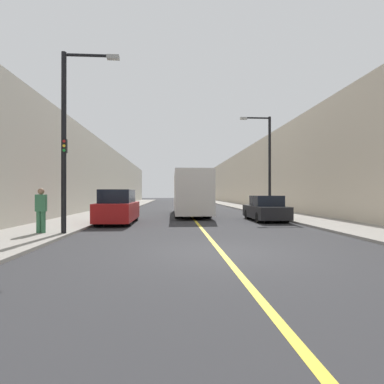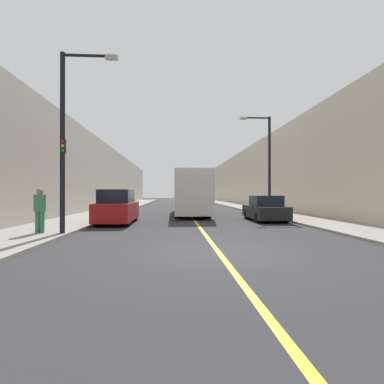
{
  "view_description": "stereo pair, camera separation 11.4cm",
  "coord_description": "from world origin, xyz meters",
  "px_view_note": "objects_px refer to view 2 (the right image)",
  "views": [
    {
      "loc": [
        -1.42,
        -8.59,
        1.72
      ],
      "look_at": [
        0.36,
        18.44,
        1.83
      ],
      "focal_mm": 28.0,
      "sensor_mm": 36.0,
      "label": 1
    },
    {
      "loc": [
        -1.31,
        -8.6,
        1.72
      ],
      "look_at": [
        0.36,
        18.44,
        1.83
      ],
      "focal_mm": 28.0,
      "sensor_mm": 36.0,
      "label": 2
    }
  ],
  "objects_px": {
    "bus": "(190,193)",
    "street_lamp_left": "(67,130)",
    "traffic_light": "(63,182)",
    "pedestrian": "(40,210)",
    "parked_suv_left": "(117,208)",
    "car_right_near": "(265,210)",
    "street_lamp_right": "(267,159)"
  },
  "relations": [
    {
      "from": "parked_suv_left",
      "to": "street_lamp_left",
      "type": "height_order",
      "value": "street_lamp_left"
    },
    {
      "from": "car_right_near",
      "to": "traffic_light",
      "type": "distance_m",
      "value": 11.8
    },
    {
      "from": "bus",
      "to": "parked_suv_left",
      "type": "distance_m",
      "value": 8.15
    },
    {
      "from": "traffic_light",
      "to": "bus",
      "type": "bearing_deg",
      "value": 63.67
    },
    {
      "from": "street_lamp_left",
      "to": "street_lamp_right",
      "type": "xyz_separation_m",
      "value": [
        11.27,
        9.41,
        -0.02
      ]
    },
    {
      "from": "parked_suv_left",
      "to": "street_lamp_left",
      "type": "relative_size",
      "value": 0.65
    },
    {
      "from": "car_right_near",
      "to": "street_lamp_right",
      "type": "bearing_deg",
      "value": 70.71
    },
    {
      "from": "bus",
      "to": "pedestrian",
      "type": "xyz_separation_m",
      "value": [
        -6.73,
        -11.38,
        -0.71
      ]
    },
    {
      "from": "bus",
      "to": "street_lamp_left",
      "type": "bearing_deg",
      "value": -116.29
    },
    {
      "from": "bus",
      "to": "traffic_light",
      "type": "distance_m",
      "value": 12.92
    },
    {
      "from": "street_lamp_right",
      "to": "bus",
      "type": "bearing_deg",
      "value": 160.48
    },
    {
      "from": "traffic_light",
      "to": "parked_suv_left",
      "type": "bearing_deg",
      "value": 75.61
    },
    {
      "from": "car_right_near",
      "to": "street_lamp_left",
      "type": "height_order",
      "value": "street_lamp_left"
    },
    {
      "from": "car_right_near",
      "to": "street_lamp_left",
      "type": "bearing_deg",
      "value": -149.99
    },
    {
      "from": "street_lamp_right",
      "to": "car_right_near",
      "type": "bearing_deg",
      "value": -109.29
    },
    {
      "from": "traffic_light",
      "to": "pedestrian",
      "type": "distance_m",
      "value": 1.53
    },
    {
      "from": "bus",
      "to": "parked_suv_left",
      "type": "bearing_deg",
      "value": -123.65
    },
    {
      "from": "traffic_light",
      "to": "pedestrian",
      "type": "xyz_separation_m",
      "value": [
        -1.01,
        0.2,
        -1.13
      ]
    },
    {
      "from": "bus",
      "to": "parked_suv_left",
      "type": "xyz_separation_m",
      "value": [
        -4.49,
        -6.74,
        -0.87
      ]
    },
    {
      "from": "car_right_near",
      "to": "pedestrian",
      "type": "height_order",
      "value": "pedestrian"
    },
    {
      "from": "bus",
      "to": "traffic_light",
      "type": "bearing_deg",
      "value": -116.33
    },
    {
      "from": "parked_suv_left",
      "to": "car_right_near",
      "type": "bearing_deg",
      "value": 7.14
    },
    {
      "from": "parked_suv_left",
      "to": "car_right_near",
      "type": "xyz_separation_m",
      "value": [
        8.85,
        1.11,
        -0.19
      ]
    },
    {
      "from": "car_right_near",
      "to": "bus",
      "type": "bearing_deg",
      "value": 127.71
    },
    {
      "from": "pedestrian",
      "to": "bus",
      "type": "bearing_deg",
      "value": 59.38
    },
    {
      "from": "bus",
      "to": "street_lamp_left",
      "type": "height_order",
      "value": "street_lamp_left"
    },
    {
      "from": "car_right_near",
      "to": "traffic_light",
      "type": "height_order",
      "value": "traffic_light"
    },
    {
      "from": "parked_suv_left",
      "to": "pedestrian",
      "type": "relative_size",
      "value": 2.63
    },
    {
      "from": "bus",
      "to": "street_lamp_left",
      "type": "distance_m",
      "value": 12.97
    },
    {
      "from": "pedestrian",
      "to": "car_right_near",
      "type": "bearing_deg",
      "value": 27.38
    },
    {
      "from": "parked_suv_left",
      "to": "street_lamp_left",
      "type": "xyz_separation_m",
      "value": [
        -1.15,
        -4.66,
        3.39
      ]
    },
    {
      "from": "bus",
      "to": "street_lamp_left",
      "type": "xyz_separation_m",
      "value": [
        -5.64,
        -11.41,
        2.53
      ]
    }
  ]
}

